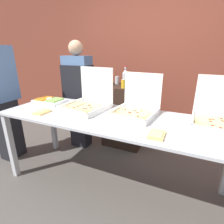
% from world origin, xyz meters
% --- Properties ---
extents(ground_plane, '(16.00, 16.00, 0.00)m').
position_xyz_m(ground_plane, '(0.00, 0.00, 0.00)').
color(ground_plane, '#514C47').
extents(brick_wall_behind, '(10.00, 0.06, 2.80)m').
position_xyz_m(brick_wall_behind, '(0.00, 1.70, 1.40)').
color(brick_wall_behind, brown).
rests_on(brick_wall_behind, ground_plane).
extents(buffet_table, '(2.41, 0.81, 0.84)m').
position_xyz_m(buffet_table, '(0.00, 0.00, 0.75)').
color(buffet_table, silver).
rests_on(buffet_table, ground_plane).
extents(pizza_box_far_right, '(0.52, 0.53, 0.46)m').
position_xyz_m(pizza_box_far_right, '(-0.37, 0.14, 0.92)').
color(pizza_box_far_right, white).
rests_on(pizza_box_far_right, buffet_table).
extents(pizza_box_near_right, '(0.46, 0.48, 0.42)m').
position_xyz_m(pizza_box_near_right, '(0.20, 0.16, 0.92)').
color(pizza_box_near_right, white).
rests_on(pizza_box_near_right, buffet_table).
extents(pizza_box_near_left, '(0.43, 0.45, 0.42)m').
position_xyz_m(pizza_box_near_left, '(0.95, 0.22, 0.92)').
color(pizza_box_near_left, white).
rests_on(pizza_box_near_left, buffet_table).
extents(paper_plate_front_center, '(0.22, 0.22, 0.03)m').
position_xyz_m(paper_plate_front_center, '(0.50, -0.26, 0.85)').
color(paper_plate_front_center, white).
rests_on(paper_plate_front_center, buffet_table).
extents(paper_plate_front_right, '(0.25, 0.25, 0.03)m').
position_xyz_m(paper_plate_front_right, '(-0.72, -0.23, 0.85)').
color(paper_plate_front_right, white).
rests_on(paper_plate_front_right, buffet_table).
extents(veggie_tray, '(0.40, 0.25, 0.05)m').
position_xyz_m(veggie_tray, '(-0.98, 0.16, 0.86)').
color(veggie_tray, white).
rests_on(veggie_tray, buffet_table).
extents(sideboard_podium, '(0.61, 0.54, 0.97)m').
position_xyz_m(sideboard_podium, '(-0.22, 1.01, 0.48)').
color(sideboard_podium, black).
rests_on(sideboard_podium, ground_plane).
extents(soda_bottle, '(0.09, 0.09, 0.31)m').
position_xyz_m(soda_bottle, '(-0.20, 0.92, 1.10)').
color(soda_bottle, '#B7BCC1').
rests_on(soda_bottle, sideboard_podium).
extents(soda_can_silver, '(0.07, 0.07, 0.12)m').
position_xyz_m(soda_can_silver, '(-0.41, 1.10, 1.03)').
color(soda_can_silver, silver).
rests_on(soda_can_silver, sideboard_podium).
extents(soda_can_colored, '(0.07, 0.07, 0.12)m').
position_xyz_m(soda_can_colored, '(-0.19, 0.82, 1.03)').
color(soda_can_colored, gold).
rests_on(soda_can_colored, sideboard_podium).
extents(person_server_vest, '(0.42, 0.24, 1.62)m').
position_xyz_m(person_server_vest, '(-0.84, 0.63, 0.91)').
color(person_server_vest, black).
rests_on(person_server_vest, ground_plane).
extents(person_guest_cap, '(0.22, 0.40, 1.76)m').
position_xyz_m(person_guest_cap, '(-1.57, -0.07, 0.93)').
color(person_guest_cap, black).
rests_on(person_guest_cap, ground_plane).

